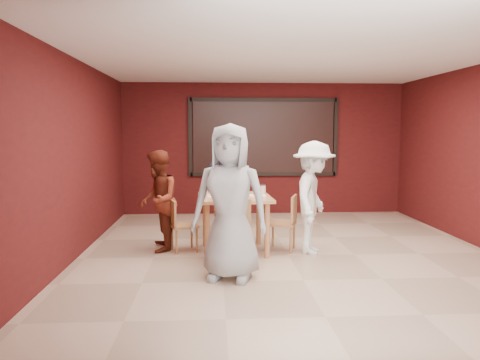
{
  "coord_description": "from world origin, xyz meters",
  "views": [
    {
      "loc": [
        -1.06,
        -6.52,
        1.78
      ],
      "look_at": [
        -0.68,
        0.28,
        1.07
      ],
      "focal_mm": 35.0,
      "sensor_mm": 36.0,
      "label": 1
    }
  ],
  "objects": [
    {
      "name": "chair_right",
      "position": [
        0.01,
        0.28,
        0.47
      ],
      "size": [
        0.51,
        0.51,
        0.83
      ],
      "color": "#A96E41",
      "rests_on": "floor"
    },
    {
      "name": "chair_left",
      "position": [
        -1.57,
        0.31,
        0.44
      ],
      "size": [
        0.47,
        0.47,
        0.77
      ],
      "color": "#A96E41",
      "rests_on": "floor"
    },
    {
      "name": "chair_front",
      "position": [
        -0.8,
        -0.53,
        0.52
      ],
      "size": [
        0.51,
        0.51,
        0.92
      ],
      "color": "#A96E41",
      "rests_on": "floor"
    },
    {
      "name": "diner_right",
      "position": [
        0.38,
        0.14,
        0.82
      ],
      "size": [
        0.94,
        1.21,
        1.64
      ],
      "primitive_type": "imported",
      "rotation": [
        0.0,
        0.0,
        1.21
      ],
      "color": "white",
      "rests_on": "floor"
    },
    {
      "name": "chair_back",
      "position": [
        -0.82,
        0.99,
        0.5
      ],
      "size": [
        0.55,
        0.55,
        0.89
      ],
      "color": "#A96E41",
      "rests_on": "floor"
    },
    {
      "name": "diner_left",
      "position": [
        -1.9,
        0.4,
        0.75
      ],
      "size": [
        0.62,
        0.77,
        1.5
      ],
      "primitive_type": "imported",
      "rotation": [
        0.0,
        0.0,
        -1.5
      ],
      "color": "maroon",
      "rests_on": "floor"
    },
    {
      "name": "window_blinds",
      "position": [
        0.0,
        3.45,
        1.65
      ],
      "size": [
        3.0,
        0.02,
        1.5
      ],
      "primitive_type": "cube",
      "color": "black"
    },
    {
      "name": "dining_table",
      "position": [
        -0.76,
        0.28,
        0.72
      ],
      "size": [
        1.1,
        1.1,
        0.98
      ],
      "color": "#B8714B",
      "rests_on": "floor"
    },
    {
      "name": "diner_back",
      "position": [
        -0.82,
        1.39,
        0.9
      ],
      "size": [
        0.72,
        0.54,
        1.8
      ],
      "primitive_type": "imported",
      "rotation": [
        0.0,
        0.0,
        3.32
      ],
      "color": "#29304A",
      "rests_on": "floor"
    },
    {
      "name": "floor",
      "position": [
        0.0,
        0.0,
        0.0
      ],
      "size": [
        7.0,
        7.0,
        0.0
      ],
      "primitive_type": "plane",
      "color": "tan",
      "rests_on": "ground"
    },
    {
      "name": "diner_front",
      "position": [
        -0.87,
        -1.01,
        0.94
      ],
      "size": [
        1.04,
        0.82,
        1.87
      ],
      "primitive_type": "imported",
      "rotation": [
        0.0,
        0.0,
        -0.27
      ],
      "color": "#9A9A9A",
      "rests_on": "floor"
    }
  ]
}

